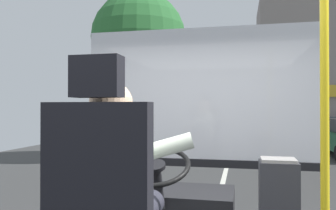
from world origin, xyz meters
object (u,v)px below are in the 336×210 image
Objects in this scene: bus_driver at (116,179)px; handrail_pole at (325,128)px; parked_car_white at (327,129)px; parked_car_silver at (300,123)px.

bus_driver is 1.10m from handrail_pole.
handrail_pole reaches higher than parked_car_white.
parked_car_white is at bearing -87.38° from parked_car_silver.
parked_car_white is 6.17m from parked_car_silver.
parked_car_white is (4.81, 16.68, -0.71)m from bus_driver.
bus_driver is at bearing -106.10° from parked_car_white.
parked_car_silver is (-0.28, 6.16, 0.03)m from parked_car_white.
parked_car_white is 1.07× the size of parked_car_silver.
bus_driver is at bearing -101.22° from parked_car_silver.
parked_car_white is at bearing 77.00° from handrail_pole.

